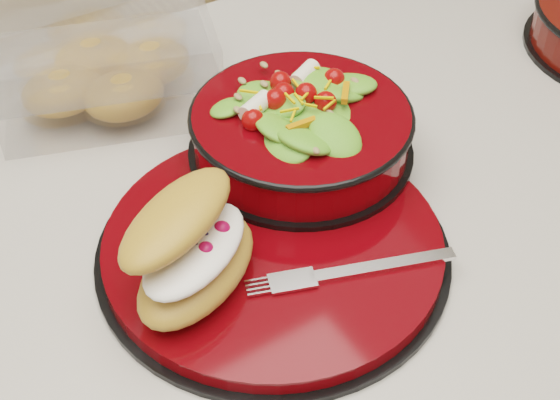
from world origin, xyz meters
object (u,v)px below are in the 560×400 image
dinner_plate (274,246)px  salad_bowl (301,124)px  fork (356,270)px  pastry_box (106,65)px  croissant (192,247)px

dinner_plate → salad_bowl: bearing=45.6°
fork → pastry_box: pastry_box is taller
fork → dinner_plate: bearing=47.7°
dinner_plate → fork: size_ratio=1.99×
dinner_plate → pastry_box: size_ratio=1.16×
fork → pastry_box: 0.37m
dinner_plate → salad_bowl: salad_bowl is taller
salad_bowl → fork: bearing=-106.7°
salad_bowl → fork: (-0.05, -0.16, -0.03)m
pastry_box → croissant: bearing=-81.4°
dinner_plate → croissant: (-0.08, -0.01, 0.05)m
salad_bowl → pastry_box: (-0.11, 0.21, -0.01)m
croissant → fork: size_ratio=0.96×
pastry_box → salad_bowl: bearing=-43.6°
salad_bowl → croissant: (-0.16, -0.09, 0.00)m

